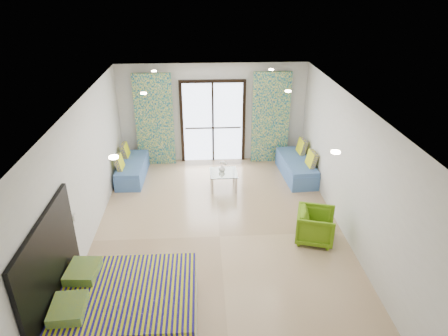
{
  "coord_description": "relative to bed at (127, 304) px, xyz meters",
  "views": [
    {
      "loc": [
        -0.29,
        -6.58,
        4.69
      ],
      "look_at": [
        0.13,
        0.76,
        1.15
      ],
      "focal_mm": 32.0,
      "sensor_mm": 36.0,
      "label": 1
    }
  ],
  "objects": [
    {
      "name": "floor",
      "position": [
        1.48,
        2.03,
        -0.29
      ],
      "size": [
        5.0,
        7.5,
        0.01
      ],
      "primitive_type": null,
      "color": "#977A5A",
      "rests_on": "ground"
    },
    {
      "name": "ceiling",
      "position": [
        1.48,
        2.03,
        2.41
      ],
      "size": [
        5.0,
        7.5,
        0.01
      ],
      "primitive_type": null,
      "color": "silver",
      "rests_on": "ground"
    },
    {
      "name": "wall_back",
      "position": [
        1.48,
        5.78,
        1.06
      ],
      "size": [
        5.0,
        0.01,
        2.7
      ],
      "primitive_type": null,
      "color": "silver",
      "rests_on": "ground"
    },
    {
      "name": "wall_left",
      "position": [
        -1.02,
        2.03,
        1.06
      ],
      "size": [
        0.01,
        7.5,
        2.7
      ],
      "primitive_type": null,
      "color": "silver",
      "rests_on": "ground"
    },
    {
      "name": "wall_right",
      "position": [
        3.98,
        2.03,
        1.06
      ],
      "size": [
        0.01,
        7.5,
        2.7
      ],
      "primitive_type": null,
      "color": "silver",
      "rests_on": "ground"
    },
    {
      "name": "balcony_door",
      "position": [
        1.48,
        5.75,
        0.97
      ],
      "size": [
        1.76,
        0.08,
        2.28
      ],
      "color": "black",
      "rests_on": "floor"
    },
    {
      "name": "balcony_rail",
      "position": [
        1.48,
        5.76,
        0.66
      ],
      "size": [
        1.52,
        0.03,
        0.04
      ],
      "primitive_type": "cube",
      "color": "#595451",
      "rests_on": "balcony_door"
    },
    {
      "name": "curtain_left",
      "position": [
        -0.07,
        5.6,
        0.96
      ],
      "size": [
        1.0,
        0.1,
        2.5
      ],
      "primitive_type": "cube",
      "color": "silver",
      "rests_on": "floor"
    },
    {
      "name": "curtain_right",
      "position": [
        3.03,
        5.6,
        0.96
      ],
      "size": [
        1.0,
        0.1,
        2.5
      ],
      "primitive_type": "cube",
      "color": "silver",
      "rests_on": "floor"
    },
    {
      "name": "downlight_a",
      "position": [
        0.08,
        0.03,
        2.38
      ],
      "size": [
        0.12,
        0.12,
        0.02
      ],
      "primitive_type": "cylinder",
      "color": "#FFE0B2",
      "rests_on": "ceiling"
    },
    {
      "name": "downlight_b",
      "position": [
        2.88,
        0.03,
        2.38
      ],
      "size": [
        0.12,
        0.12,
        0.02
      ],
      "primitive_type": "cylinder",
      "color": "#FFE0B2",
      "rests_on": "ceiling"
    },
    {
      "name": "downlight_c",
      "position": [
        0.08,
        3.03,
        2.38
      ],
      "size": [
        0.12,
        0.12,
        0.02
      ],
      "primitive_type": "cylinder",
      "color": "#FFE0B2",
      "rests_on": "ceiling"
    },
    {
      "name": "downlight_d",
      "position": [
        2.88,
        3.03,
        2.38
      ],
      "size": [
        0.12,
        0.12,
        0.02
      ],
      "primitive_type": "cylinder",
      "color": "#FFE0B2",
      "rests_on": "ceiling"
    },
    {
      "name": "downlight_e",
      "position": [
        0.08,
        5.03,
        2.38
      ],
      "size": [
        0.12,
        0.12,
        0.02
      ],
      "primitive_type": "cylinder",
      "color": "#FFE0B2",
      "rests_on": "ceiling"
    },
    {
      "name": "downlight_f",
      "position": [
        2.88,
        5.03,
        2.38
      ],
      "size": [
        0.12,
        0.12,
        0.02
      ],
      "primitive_type": "cylinder",
      "color": "#FFE0B2",
      "rests_on": "ceiling"
    },
    {
      "name": "headboard",
      "position": [
        -0.98,
        0.0,
        0.76
      ],
      "size": [
        0.06,
        2.1,
        1.5
      ],
      "primitive_type": "cube",
      "color": "black",
      "rests_on": "floor"
    },
    {
      "name": "switch_plate",
      "position": [
        -0.99,
        1.25,
        0.76
      ],
      "size": [
        0.02,
        0.1,
        0.1
      ],
      "primitive_type": "cube",
      "color": "silver",
      "rests_on": "wall_left"
    },
    {
      "name": "bed",
      "position": [
        0.0,
        0.0,
        0.0
      ],
      "size": [
        2.01,
        1.64,
        0.69
      ],
      "color": "silver",
      "rests_on": "floor"
    },
    {
      "name": "daybed_left",
      "position": [
        -0.64,
        4.76,
        -0.04
      ],
      "size": [
        0.67,
        1.62,
        0.79
      ],
      "rotation": [
        0.0,
        0.0,
        -0.03
      ],
      "color": "#456AA6",
      "rests_on": "floor"
    },
    {
      "name": "daybed_right",
      "position": [
        3.59,
        4.6,
        -0.02
      ],
      "size": [
        0.78,
        1.77,
        0.85
      ],
      "rotation": [
        0.0,
        0.0,
        0.06
      ],
      "color": "#456AA6",
      "rests_on": "floor"
    },
    {
      "name": "coffee_table",
      "position": [
        1.67,
        4.06,
        0.09
      ],
      "size": [
        0.66,
        0.66,
        0.75
      ],
      "rotation": [
        0.0,
        0.0,
        0.02
      ],
      "color": "silver",
      "rests_on": "floor"
    },
    {
      "name": "vase",
      "position": [
        1.63,
        4.1,
        0.22
      ],
      "size": [
        0.18,
        0.18,
        0.16
      ],
      "primitive_type": "imported",
      "rotation": [
        0.0,
        0.0,
        0.08
      ],
      "color": "white",
      "rests_on": "coffee_table"
    },
    {
      "name": "armchair",
      "position": [
        3.33,
        1.82,
        0.07
      ],
      "size": [
        0.83,
        0.86,
        0.72
      ],
      "primitive_type": "imported",
      "rotation": [
        0.0,
        0.0,
        1.28
      ],
      "color": "#5D8B12",
      "rests_on": "floor"
    }
  ]
}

